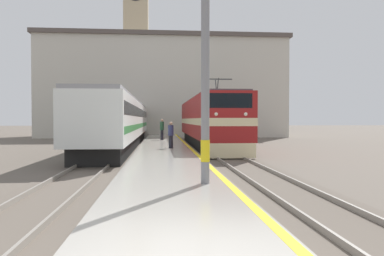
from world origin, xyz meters
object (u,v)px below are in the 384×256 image
(second_waiting_passenger, at_px, (171,134))
(clock_tower, at_px, (136,40))
(passenger_train, at_px, (130,121))
(catenary_mast, at_px, (210,27))
(locomotive_train, at_px, (207,122))
(person_on_platform, at_px, (162,129))

(second_waiting_passenger, distance_m, clock_tower, 41.24)
(clock_tower, bearing_deg, passenger_train, -88.11)
(catenary_mast, bearing_deg, locomotive_train, 82.87)
(person_on_platform, height_order, clock_tower, clock_tower)
(passenger_train, xyz_separation_m, person_on_platform, (3.20, -6.19, -0.63))
(person_on_platform, xyz_separation_m, second_waiting_passenger, (0.48, -9.35, -0.11))
(locomotive_train, bearing_deg, catenary_mast, -97.13)
(clock_tower, bearing_deg, second_waiting_passenger, -83.43)
(person_on_platform, bearing_deg, passenger_train, 117.32)
(locomotive_train, xyz_separation_m, clock_tower, (-7.56, 31.97, 13.04))
(locomotive_train, distance_m, second_waiting_passenger, 7.37)
(catenary_mast, relative_size, second_waiting_passenger, 5.21)
(passenger_train, height_order, catenary_mast, catenary_mast)
(passenger_train, height_order, clock_tower, clock_tower)
(locomotive_train, bearing_deg, passenger_train, 127.37)
(catenary_mast, distance_m, person_on_platform, 22.37)
(locomotive_train, relative_size, passenger_train, 0.45)
(catenary_mast, bearing_deg, person_on_platform, 93.04)
(passenger_train, distance_m, clock_tower, 26.52)
(locomotive_train, xyz_separation_m, second_waiting_passenger, (-3.11, -6.64, -0.74))
(locomotive_train, distance_m, catenary_mast, 19.72)
(person_on_platform, distance_m, clock_tower, 32.55)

